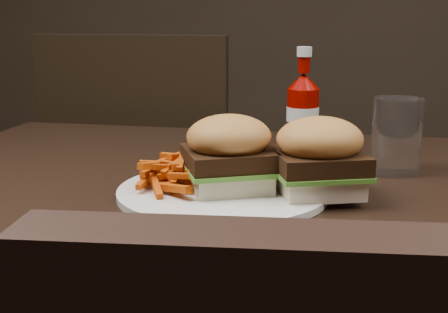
% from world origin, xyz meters
% --- Properties ---
extents(dining_table, '(1.20, 0.80, 0.04)m').
position_xyz_m(dining_table, '(0.00, 0.00, 0.73)').
color(dining_table, black).
rests_on(dining_table, ground).
extents(chair_far, '(0.48, 0.48, 0.04)m').
position_xyz_m(chair_far, '(-0.42, 0.73, 0.43)').
color(chair_far, black).
rests_on(chair_far, ground).
extents(plate, '(0.27, 0.27, 0.01)m').
position_xyz_m(plate, '(-0.08, -0.05, 0.76)').
color(plate, white).
rests_on(plate, dining_table).
extents(sandwich_half_a, '(0.13, 0.12, 0.03)m').
position_xyz_m(sandwich_half_a, '(-0.07, -0.05, 0.77)').
color(sandwich_half_a, beige).
rests_on(sandwich_half_a, plate).
extents(sandwich_half_b, '(0.12, 0.12, 0.03)m').
position_xyz_m(sandwich_half_b, '(0.04, -0.04, 0.77)').
color(sandwich_half_b, beige).
rests_on(sandwich_half_b, plate).
extents(fries_pile, '(0.14, 0.14, 0.04)m').
position_xyz_m(fries_pile, '(-0.14, -0.05, 0.78)').
color(fries_pile, '#C74B0D').
rests_on(fries_pile, plate).
extents(ketchup_bottle, '(0.06, 0.06, 0.10)m').
position_xyz_m(ketchup_bottle, '(-0.00, 0.20, 0.81)').
color(ketchup_bottle, '#850400').
rests_on(ketchup_bottle, dining_table).
extents(tumbler, '(0.08, 0.08, 0.11)m').
position_xyz_m(tumbler, '(0.14, 0.12, 0.81)').
color(tumbler, white).
rests_on(tumbler, dining_table).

